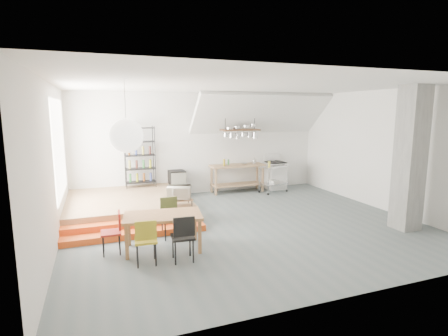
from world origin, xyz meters
name	(u,v)px	position (x,y,z in m)	size (l,w,h in m)	color
floor	(245,224)	(0.00, 0.00, 0.00)	(8.00, 8.00, 0.00)	slate
wall_back	(202,144)	(0.00, 3.50, 1.60)	(8.00, 0.04, 3.20)	silver
wall_left	(52,167)	(-4.00, 0.00, 1.60)	(0.04, 7.00, 3.20)	silver
wall_right	(383,150)	(4.00, 0.00, 1.60)	(0.04, 7.00, 3.20)	silver
ceiling	(246,85)	(0.00, 0.00, 3.20)	(8.00, 7.00, 0.02)	white
slope_ceiling	(261,114)	(1.80, 2.90, 2.55)	(4.40, 1.80, 0.15)	white
window_pane	(60,148)	(-3.98, 1.50, 1.80)	(0.02, 2.50, 2.20)	white
platform	(128,205)	(-2.50, 2.00, 0.20)	(3.00, 3.00, 0.40)	#926F49
step_lower	(136,234)	(-2.50, 0.05, 0.07)	(3.00, 0.35, 0.13)	#E1531A
step_upper	(134,226)	(-2.50, 0.40, 0.13)	(3.00, 0.35, 0.27)	#E1531A
concrete_column	(410,159)	(3.30, -1.50, 1.60)	(0.50, 0.50, 3.20)	slate
kitchen_counter	(237,173)	(1.10, 3.15, 0.63)	(1.80, 0.60, 0.91)	#926F49
stove	(275,175)	(2.50, 3.16, 0.48)	(0.60, 0.60, 1.18)	white
pot_rack	(241,132)	(1.13, 2.92, 1.98)	(1.20, 0.50, 1.43)	#452A1B
wire_shelving	(140,156)	(-2.00, 3.20, 1.33)	(0.88, 0.38, 1.80)	black
microwave_shelf	(179,199)	(-1.40, 0.75, 0.55)	(0.60, 0.40, 0.16)	#926F49
paper_lantern	(127,136)	(-2.67, -0.73, 2.20)	(0.60, 0.60, 0.60)	white
dining_table	(163,218)	(-2.08, -0.82, 0.62)	(1.56, 1.02, 0.69)	brown
chair_mustard	(146,238)	(-2.48, -1.43, 0.49)	(0.41, 0.41, 0.83)	#AC981D
chair_black	(183,234)	(-1.85, -1.52, 0.51)	(0.42, 0.42, 0.86)	black
chair_olive	(170,214)	(-1.81, -0.19, 0.50)	(0.39, 0.39, 0.84)	#4B5729
chair_red	(114,229)	(-2.96, -0.68, 0.47)	(0.37, 0.37, 0.79)	#AC2118
rolling_cart	(273,175)	(2.19, 2.70, 0.57)	(0.99, 0.71, 0.88)	silver
mini_fridge	(177,184)	(-0.90, 3.20, 0.41)	(0.48, 0.48, 0.82)	black
microwave	(179,192)	(-1.40, 0.75, 0.72)	(0.56, 0.38, 0.31)	beige
bowl	(244,164)	(1.31, 3.10, 0.94)	(0.21, 0.21, 0.05)	silver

